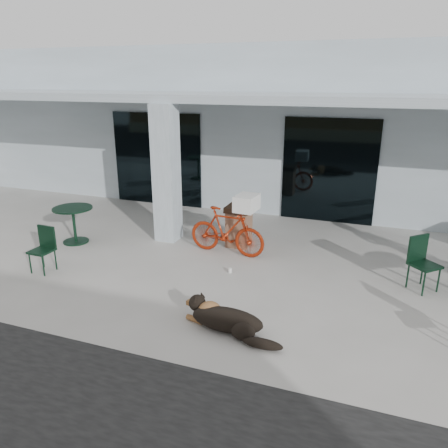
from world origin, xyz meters
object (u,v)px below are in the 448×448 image
at_px(cafe_table_near, 74,225).
at_px(trash_receptacle, 239,226).
at_px(cafe_chair_far_a, 425,265).
at_px(dog, 227,319).
at_px(bicycle, 227,231).
at_px(cafe_chair_near, 42,250).

distance_m(cafe_table_near, trash_receptacle, 3.80).
bearing_deg(cafe_table_near, cafe_chair_far_a, 1.20).
xyz_separation_m(dog, trash_receptacle, (-0.96, 3.45, 0.25)).
relative_size(bicycle, cafe_table_near, 1.93).
xyz_separation_m(bicycle, cafe_table_near, (-3.54, -0.56, -0.10)).
distance_m(bicycle, trash_receptacle, 0.56).
bearing_deg(cafe_chair_far_a, dog, 176.61).
distance_m(bicycle, cafe_chair_far_a, 3.91).
xyz_separation_m(bicycle, dog, (1.05, -2.90, -0.30)).
distance_m(bicycle, dog, 3.10).
bearing_deg(trash_receptacle, dog, -74.49).
height_order(cafe_chair_near, trash_receptacle, trash_receptacle).
relative_size(dog, cafe_chair_near, 1.44).
relative_size(bicycle, trash_receptacle, 1.84).
xyz_separation_m(cafe_chair_near, trash_receptacle, (3.17, 2.67, 0.02)).
height_order(bicycle, cafe_table_near, bicycle).
relative_size(dog, cafe_chair_far_a, 1.31).
xyz_separation_m(dog, cafe_table_near, (-4.59, 2.34, 0.20)).
bearing_deg(cafe_chair_far_a, bicycle, 129.33).
bearing_deg(bicycle, cafe_chair_near, 129.40).
xyz_separation_m(cafe_table_near, cafe_chair_far_a, (7.43, 0.16, 0.07)).
xyz_separation_m(cafe_table_near, trash_receptacle, (3.63, 1.11, 0.05)).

